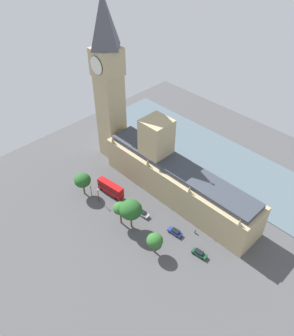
{
  "coord_description": "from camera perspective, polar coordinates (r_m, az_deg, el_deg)",
  "views": [
    {
      "loc": [
        65.86,
        53.78,
        85.64
      ],
      "look_at": [
        1.0,
        -12.36,
        7.38
      ],
      "focal_mm": 36.41,
      "sensor_mm": 36.0,
      "label": 1
    }
  ],
  "objects": [
    {
      "name": "plane_tree_under_trees",
      "position": [
        108.16,
        -4.51,
        -6.76
      ],
      "size": [
        4.6,
        4.6,
        8.84
      ],
      "color": "brown",
      "rests_on": "ground"
    },
    {
      "name": "street_lamp_slot_10",
      "position": [
        117.5,
        -8.2,
        -4.16
      ],
      "size": [
        0.56,
        0.56,
        6.08
      ],
      "color": "black",
      "rests_on": "ground"
    },
    {
      "name": "clock_tower",
      "position": [
        124.36,
        -6.49,
        14.49
      ],
      "size": [
        9.25,
        9.25,
        62.19
      ],
      "color": "tan",
      "rests_on": "ground"
    },
    {
      "name": "parliament_building",
      "position": [
        117.26,
        4.63,
        -1.5
      ],
      "size": [
        12.79,
        60.75,
        26.57
      ],
      "color": "tan",
      "rests_on": "ground"
    },
    {
      "name": "double_decker_bus_corner",
      "position": [
        121.1,
        -6.11,
        -3.37
      ],
      "size": [
        3.64,
        10.71,
        4.75
      ],
      "rotation": [
        0.0,
        0.0,
        0.11
      ],
      "color": "#B20C0F",
      "rests_on": "ground"
    },
    {
      "name": "car_dark_green_leading",
      "position": [
        105.53,
        8.75,
        -13.94
      ],
      "size": [
        2.32,
        4.9,
        1.74
      ],
      "rotation": [
        0.0,
        0.0,
        0.12
      ],
      "color": "#19472D",
      "rests_on": "ground"
    },
    {
      "name": "plane_tree_far_end",
      "position": [
        101.5,
        1.3,
        -12.06
      ],
      "size": [
        4.92,
        4.92,
        7.54
      ],
      "color": "brown",
      "rests_on": "ground"
    },
    {
      "name": "river_thames",
      "position": [
        138.5,
        12.51,
        0.94
      ],
      "size": [
        29.22,
        117.68,
        0.25
      ],
      "primitive_type": "cube",
      "color": "slate",
      "rests_on": "ground"
    },
    {
      "name": "ground_plane",
      "position": [
        120.69,
        4.47,
        -5.17
      ],
      "size": [
        130.75,
        130.75,
        0.0
      ],
      "primitive_type": "plane",
      "color": "#4C4C4F"
    },
    {
      "name": "plane_tree_midblock",
      "position": [
        106.2,
        -2.74,
        -6.99
      ],
      "size": [
        7.14,
        7.14,
        10.89
      ],
      "color": "brown",
      "rests_on": "ground"
    },
    {
      "name": "car_blue_near_tower",
      "position": [
        109.67,
        4.72,
        -10.61
      ],
      "size": [
        2.3,
        4.91,
        1.74
      ],
      "rotation": [
        0.0,
        0.0,
        3.23
      ],
      "color": "navy",
      "rests_on": "ground"
    },
    {
      "name": "car_silver_kerbside",
      "position": [
        114.38,
        -0.67,
        -7.63
      ],
      "size": [
        2.17,
        4.44,
        1.74
      ],
      "rotation": [
        0.0,
        0.0,
        0.09
      ],
      "color": "#B7B7BC",
      "rests_on": "ground"
    },
    {
      "name": "street_lamp_trailing",
      "position": [
        119.63,
        -9.39,
        -3.38
      ],
      "size": [
        0.56,
        0.56,
        5.99
      ],
      "color": "black",
      "rests_on": "ground"
    },
    {
      "name": "pedestrian_opposite_hall",
      "position": [
        110.72,
        8.05,
        -10.47
      ],
      "size": [
        0.64,
        0.65,
        1.56
      ],
      "rotation": [
        0.0,
        0.0,
        5.52
      ],
      "color": "#336B60",
      "rests_on": "ground"
    },
    {
      "name": "plane_tree_by_river_gate",
      "position": [
        120.08,
        -10.75,
        -2.04
      ],
      "size": [
        5.78,
        5.78,
        8.79
      ],
      "color": "brown",
      "rests_on": "ground"
    }
  ]
}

